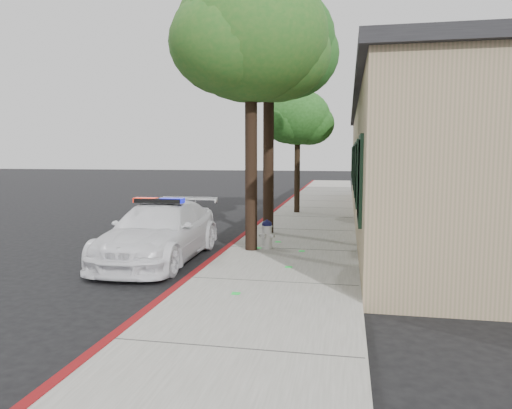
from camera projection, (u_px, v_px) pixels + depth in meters
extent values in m
plane|color=black|center=(186.00, 285.00, 8.88)|extent=(120.00, 120.00, 0.00)
cube|color=gray|center=(290.00, 252.00, 11.50)|extent=(3.20, 60.00, 0.15)
cube|color=maroon|center=(228.00, 249.00, 11.78)|extent=(0.14, 60.00, 0.16)
cube|color=#9B8165|center=(460.00, 167.00, 16.19)|extent=(7.00, 20.00, 4.00)
cube|color=black|center=(463.00, 103.00, 15.97)|extent=(7.30, 20.30, 0.24)
cube|color=black|center=(360.00, 179.00, 9.05)|extent=(0.08, 1.48, 1.68)
cube|color=black|center=(357.00, 173.00, 11.98)|extent=(0.08, 1.48, 1.68)
cube|color=black|center=(355.00, 169.00, 14.91)|extent=(0.08, 1.48, 1.68)
cube|color=black|center=(354.00, 167.00, 17.84)|extent=(0.08, 1.48, 1.68)
cube|color=black|center=(353.00, 165.00, 20.77)|extent=(0.08, 1.48, 1.68)
cube|color=black|center=(352.00, 163.00, 23.69)|extent=(0.08, 1.48, 1.68)
cube|color=black|center=(352.00, 162.00, 26.62)|extent=(0.08, 1.48, 1.68)
imported|color=white|center=(160.00, 232.00, 10.85)|extent=(1.91, 4.57, 1.32)
cube|color=black|center=(159.00, 201.00, 10.78)|extent=(1.20, 0.30, 0.10)
cube|color=red|center=(146.00, 200.00, 10.83)|extent=(0.52, 0.25, 0.11)
cube|color=#0D11DF|center=(172.00, 201.00, 10.72)|extent=(0.52, 0.25, 0.11)
cylinder|color=silver|center=(267.00, 247.00, 11.56)|extent=(0.29, 0.29, 0.05)
cylinder|color=silver|center=(267.00, 236.00, 11.54)|extent=(0.24, 0.24, 0.47)
cylinder|color=silver|center=(267.00, 226.00, 11.51)|extent=(0.27, 0.27, 0.03)
ellipsoid|color=#10103B|center=(267.00, 224.00, 11.50)|extent=(0.25, 0.25, 0.19)
cylinder|color=#10103B|center=(267.00, 221.00, 11.50)|extent=(0.06, 0.06, 0.05)
cylinder|color=silver|center=(262.00, 235.00, 11.61)|extent=(0.13, 0.12, 0.09)
cylinder|color=silver|center=(272.00, 236.00, 11.46)|extent=(0.13, 0.12, 0.09)
cylinder|color=silver|center=(264.00, 236.00, 11.41)|extent=(0.15, 0.14, 0.12)
cylinder|color=black|center=(251.00, 167.00, 11.18)|extent=(0.29, 0.29, 3.97)
ellipsoid|color=#205C1C|center=(251.00, 36.00, 10.86)|extent=(3.53, 3.53, 3.00)
ellipsoid|color=#205C1C|center=(275.00, 54.00, 11.21)|extent=(2.65, 2.65, 2.25)
ellipsoid|color=#205C1C|center=(231.00, 43.00, 10.56)|extent=(2.76, 2.76, 2.34)
cylinder|color=black|center=(268.00, 157.00, 13.59)|extent=(0.31, 0.31, 4.39)
ellipsoid|color=#235119|center=(269.00, 40.00, 13.24)|extent=(3.67, 3.67, 3.12)
ellipsoid|color=#235119|center=(287.00, 55.00, 13.55)|extent=(2.96, 2.96, 2.52)
ellipsoid|color=#235119|center=(251.00, 47.00, 13.11)|extent=(2.84, 2.84, 2.42)
cylinder|color=black|center=(297.00, 175.00, 18.51)|extent=(0.22, 0.22, 2.93)
ellipsoid|color=#1E4916|center=(298.00, 117.00, 18.27)|extent=(2.51, 2.51, 2.13)
ellipsoid|color=#1E4916|center=(309.00, 124.00, 18.30)|extent=(1.93, 1.93, 1.64)
ellipsoid|color=#1E4916|center=(289.00, 121.00, 18.15)|extent=(2.01, 2.01, 1.71)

